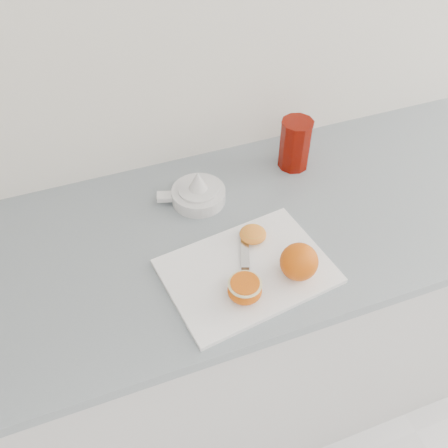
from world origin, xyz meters
The scene contains 8 objects.
counter centered at (0.03, 1.70, 0.45)m, with size 2.41×0.64×0.89m.
cutting_board centered at (-0.14, 1.55, 0.90)m, with size 0.36×0.26×0.01m, color white.
whole_orange centered at (-0.04, 1.50, 0.94)m, with size 0.08×0.08×0.08m.
half_orange centered at (-0.17, 1.49, 0.92)m, with size 0.07×0.07×0.05m.
squeezed_shell centered at (-0.09, 1.64, 0.92)m, with size 0.06×0.06×0.03m.
paring_knife centered at (-0.16, 1.53, 0.91)m, with size 0.09×0.20×0.01m.
citrus_juicer centered at (-0.17, 1.82, 0.92)m, with size 0.17×0.14×0.09m.
red_tumbler centered at (0.12, 1.87, 0.96)m, with size 0.09×0.09×0.14m.
Camera 1 is at (-0.43, 0.91, 1.77)m, focal length 40.00 mm.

